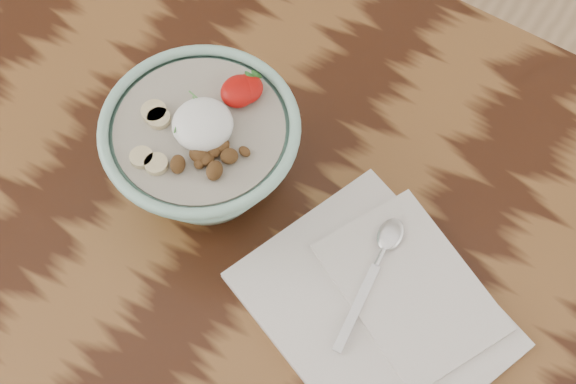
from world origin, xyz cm
name	(u,v)px	position (x,y,z in cm)	size (l,w,h in cm)	color
table	(239,273)	(0.00, 0.00, 65.70)	(160.00, 90.00, 75.00)	#32180C
breakfast_bowl	(204,149)	(-6.89, 4.90, 82.22)	(21.24, 21.24, 14.42)	#94C7B5
napkin	(382,305)	(17.69, 2.30, 75.68)	(32.09, 28.99, 1.63)	white
spoon	(382,252)	(14.82, 7.09, 76.99)	(3.97, 16.75, 0.87)	silver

